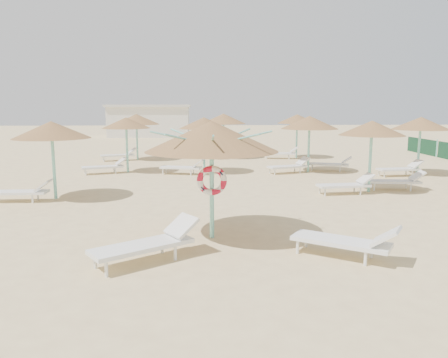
{
  "coord_description": "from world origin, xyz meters",
  "views": [
    {
      "loc": [
        -0.73,
        -10.37,
        3.21
      ],
      "look_at": [
        -0.14,
        0.87,
        1.3
      ],
      "focal_mm": 35.0,
      "sensor_mm": 36.0,
      "label": 1
    }
  ],
  "objects": [
    {
      "name": "lounger_main_b",
      "position": [
        2.34,
        -1.65,
        0.38
      ],
      "size": [
        2.19,
        1.76,
        0.8
      ],
      "rotation": [
        0.0,
        0.0,
        -0.58
      ],
      "color": "white",
      "rests_on": "ground"
    },
    {
      "name": "main_palapa",
      "position": [
        -0.48,
        -0.04,
        2.47
      ],
      "size": [
        3.17,
        3.17,
        2.84
      ],
      "color": "#7AD5C6",
      "rests_on": "ground"
    },
    {
      "name": "ground",
      "position": [
        0.0,
        0.0,
        0.0
      ],
      "size": [
        120.0,
        120.0,
        0.0
      ],
      "primitive_type": "plane",
      "color": "#DEC387",
      "rests_on": "ground"
    },
    {
      "name": "palapa_field",
      "position": [
        2.24,
        10.35,
        2.3
      ],
      "size": [
        20.39,
        14.71,
        2.7
      ],
      "color": "#7AD5C6",
      "rests_on": "ground"
    },
    {
      "name": "lounger_main_a",
      "position": [
        -1.83,
        -1.62,
        0.4
      ],
      "size": [
        2.27,
        1.85,
        0.83
      ],
      "rotation": [
        0.0,
        0.0,
        0.6
      ],
      "color": "white",
      "rests_on": "ground"
    },
    {
      "name": "service_hut",
      "position": [
        -6.0,
        35.0,
        1.64
      ],
      "size": [
        8.4,
        4.4,
        3.25
      ],
      "color": "silver",
      "rests_on": "ground"
    }
  ]
}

